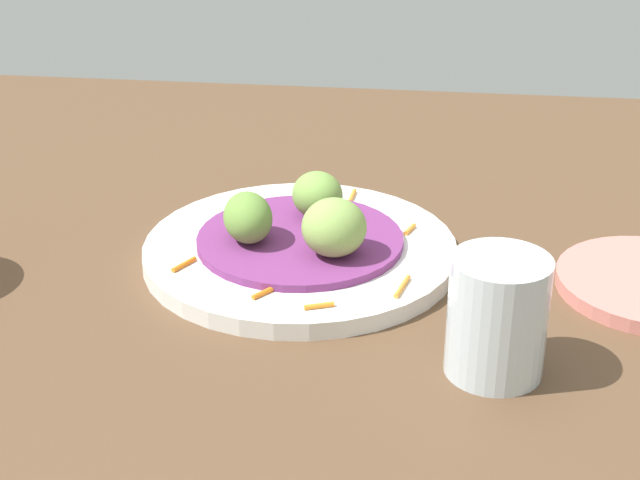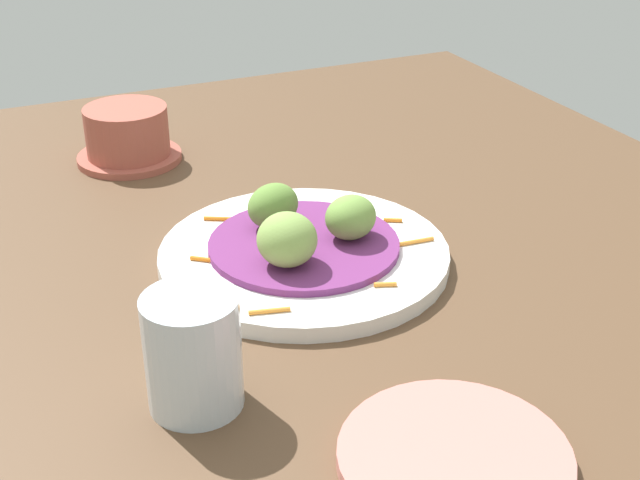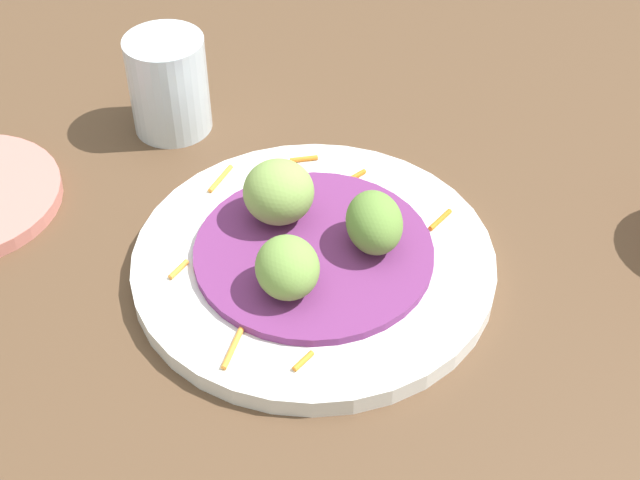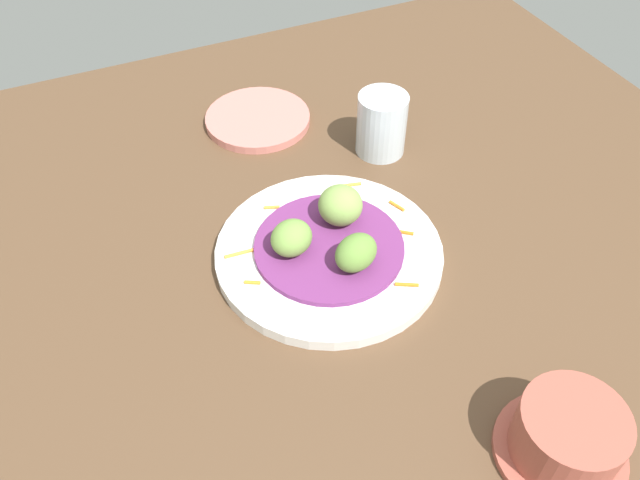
# 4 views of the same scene
# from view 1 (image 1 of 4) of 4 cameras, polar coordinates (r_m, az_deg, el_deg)

# --- Properties ---
(table_surface) EXTENTS (1.10, 1.10, 0.02)m
(table_surface) POSITION_cam_1_polar(r_m,az_deg,el_deg) (0.78, -2.69, -3.29)
(table_surface) COLOR brown
(table_surface) RESTS_ON ground
(main_plate) EXTENTS (0.27, 0.27, 0.01)m
(main_plate) POSITION_cam_1_polar(r_m,az_deg,el_deg) (0.82, -1.19, -0.66)
(main_plate) COLOR white
(main_plate) RESTS_ON table_surface
(cabbage_bed) EXTENTS (0.18, 0.18, 0.01)m
(cabbage_bed) POSITION_cam_1_polar(r_m,az_deg,el_deg) (0.81, -1.20, 0.02)
(cabbage_bed) COLOR #702D6B
(cabbage_bed) RESTS_ON main_plate
(carrot_garnish) EXTENTS (0.23, 0.19, 0.00)m
(carrot_garnish) POSITION_cam_1_polar(r_m,az_deg,el_deg) (0.80, 0.19, -0.55)
(carrot_garnish) COLOR orange
(carrot_garnish) RESTS_ON main_plate
(guac_scoop_left) EXTENTS (0.06, 0.06, 0.04)m
(guac_scoop_left) POSITION_cam_1_polar(r_m,az_deg,el_deg) (0.80, -4.33, 1.35)
(guac_scoop_left) COLOR olive
(guac_scoop_left) RESTS_ON cabbage_bed
(guac_scoop_center) EXTENTS (0.06, 0.06, 0.05)m
(guac_scoop_center) POSITION_cam_1_polar(r_m,az_deg,el_deg) (0.77, 0.85, 0.76)
(guac_scoop_center) COLOR #84A851
(guac_scoop_center) RESTS_ON cabbage_bed
(guac_scoop_right) EXTENTS (0.06, 0.06, 0.04)m
(guac_scoop_right) POSITION_cam_1_polar(r_m,az_deg,el_deg) (0.84, -0.16, 2.72)
(guac_scoop_right) COLOR #759E47
(guac_scoop_right) RESTS_ON cabbage_bed
(water_glass) EXTENTS (0.07, 0.07, 0.09)m
(water_glass) POSITION_cam_1_polar(r_m,az_deg,el_deg) (0.66, 10.55, -4.51)
(water_glass) COLOR silver
(water_glass) RESTS_ON table_surface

